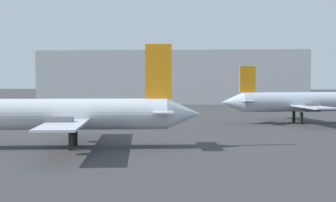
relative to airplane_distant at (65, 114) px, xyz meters
The scene contains 3 objects.
airplane_distant is the anchor object (origin of this frame).
airplane_far_right 42.88m from the airplane_distant, 46.86° to the left, with size 26.81×22.27×8.99m.
terminal_building 94.33m from the airplane_distant, 87.76° to the left, with size 73.45×19.28×14.53m, color #999EA3.
Camera 1 is at (1.29, -7.60, 7.34)m, focal length 54.93 mm.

